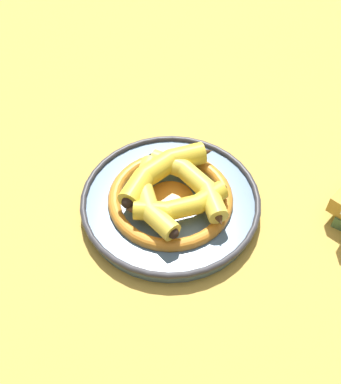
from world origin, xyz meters
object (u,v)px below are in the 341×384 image
object	(u,v)px
decorative_bowl	(170,201)
banana_b	(150,196)
banana_a	(163,170)
banana_c	(179,206)
banana_d	(193,182)

from	to	relation	value
decorative_bowl	banana_b	size ratio (longest dim) A/B	1.89
banana_a	banana_c	distance (m)	0.08
banana_b	banana_d	xyz separation A→B (m)	(0.03, 0.07, 0.00)
banana_b	banana_c	xyz separation A→B (m)	(0.05, 0.02, -0.00)
decorative_bowl	banana_d	world-z (taller)	banana_d
banana_d	banana_c	bearing A→B (deg)	114.44
decorative_bowl	banana_c	world-z (taller)	banana_c
banana_a	banana_d	size ratio (longest dim) A/B	1.03
decorative_bowl	banana_b	distance (m)	0.05
banana_c	banana_d	size ratio (longest dim) A/B	0.82
decorative_bowl	banana_c	bearing A→B (deg)	-23.50
banana_c	banana_d	bearing A→B (deg)	47.40
banana_b	banana_d	distance (m)	0.08
decorative_bowl	banana_a	size ratio (longest dim) A/B	1.53
decorative_bowl	banana_b	bearing A→B (deg)	-106.44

